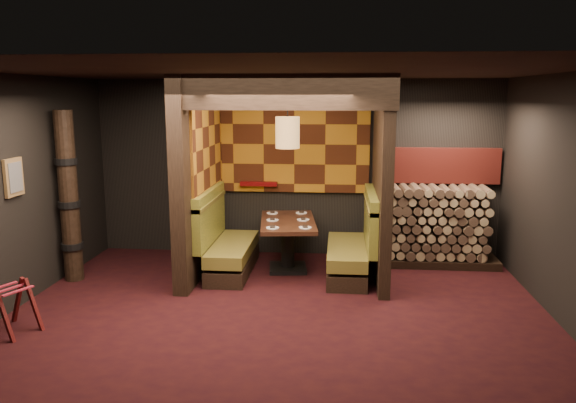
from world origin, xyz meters
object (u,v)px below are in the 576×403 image
at_px(booth_bench_right, 354,249).
at_px(dining_table, 288,236).
at_px(pendant_lamp, 288,132).
at_px(booth_bench_left, 226,246).
at_px(luggage_rack, 11,305).
at_px(totem_column, 69,198).
at_px(firewood_stack, 441,226).

relative_size(booth_bench_right, dining_table, 1.04).
distance_m(booth_bench_right, pendant_lamp, 1.94).
bearing_deg(pendant_lamp, dining_table, 90.00).
bearing_deg(booth_bench_left, pendant_lamp, 7.27).
height_order(booth_bench_right, luggage_rack, booth_bench_right).
bearing_deg(luggage_rack, pendant_lamp, 40.79).
xyz_separation_m(totem_column, firewood_stack, (5.33, 1.25, -0.57)).
bearing_deg(luggage_rack, firewood_stack, 30.41).
bearing_deg(pendant_lamp, booth_bench_right, -6.77).
height_order(booth_bench_left, dining_table, booth_bench_left).
distance_m(booth_bench_right, luggage_rack, 4.49).
xyz_separation_m(dining_table, totem_column, (-3.00, -0.72, 0.65)).
distance_m(booth_bench_left, luggage_rack, 3.04).
height_order(booth_bench_left, booth_bench_right, same).
distance_m(booth_bench_left, pendant_lamp, 1.90).
bearing_deg(booth_bench_left, firewood_stack, 12.17).
xyz_separation_m(booth_bench_right, luggage_rack, (-3.83, -2.34, -0.10)).
xyz_separation_m(pendant_lamp, firewood_stack, (2.33, 0.58, -1.46)).
xyz_separation_m(booth_bench_left, luggage_rack, (-1.94, -2.34, -0.10)).
bearing_deg(pendant_lamp, booth_bench_left, -172.73).
relative_size(booth_bench_left, luggage_rack, 2.36).
bearing_deg(booth_bench_right, totem_column, -172.14).
bearing_deg(pendant_lamp, firewood_stack, 14.04).
xyz_separation_m(luggage_rack, firewood_stack, (5.18, 3.04, 0.31)).
bearing_deg(firewood_stack, totem_column, -166.81).
xyz_separation_m(luggage_rack, totem_column, (-0.15, 1.79, 0.88)).
distance_m(dining_table, totem_column, 3.15).
height_order(booth_bench_right, pendant_lamp, pendant_lamp).
relative_size(booth_bench_right, pendant_lamp, 1.59).
bearing_deg(booth_bench_right, dining_table, 170.37).
height_order(pendant_lamp, firewood_stack, pendant_lamp).
distance_m(pendant_lamp, firewood_stack, 2.81).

